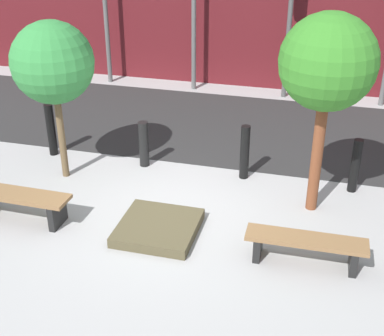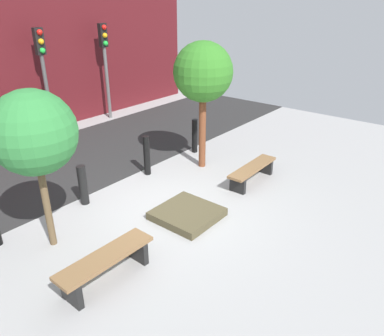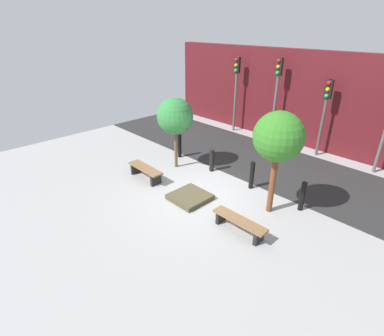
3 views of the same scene
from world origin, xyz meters
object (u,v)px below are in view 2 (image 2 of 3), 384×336
Objects in this scene: tree_behind_right_bench at (203,73)px; traffic_light_east at (105,54)px; tree_behind_left_bench at (33,133)px; planter_bed at (187,214)px; traffic_light_mid_east at (43,63)px; bench_left at (106,263)px; bollard_right at (195,136)px; bollard_center at (147,155)px; bench_right at (252,171)px; bollard_left at (83,185)px.

traffic_light_east is (1.35, 5.35, -0.14)m from tree_behind_right_bench.
planter_bed is at bearing -30.87° from tree_behind_left_bench.
tree_behind_right_bench is 0.97× the size of traffic_light_mid_east.
tree_behind_right_bench is at bearing 30.87° from planter_bed.
bench_left is 1.39× the size of planter_bed.
bollard_right is at bearing -69.71° from traffic_light_mid_east.
bollard_center is at bearing 36.69° from bench_left.
tree_behind_left_bench is at bearing -171.42° from bollard_right.
tree_behind_left_bench is at bearing -137.36° from traffic_light_east.
bench_right is 0.51× the size of traffic_light_east.
tree_behind_left_bench is 2.24m from bollard_left.
bollard_left is 0.91× the size of bollard_right.
bench_left is at bearing -130.17° from traffic_light_east.
tree_behind_right_bench is 3.85m from bollard_left.
bench_left is at bearing -116.45° from traffic_light_mid_east.
traffic_light_east reaches higher than bollard_center.
bollard_center is at bearing -119.76° from traffic_light_east.
bollard_center is at bearing 65.45° from planter_bed.
tree_behind_right_bench is (4.46, 0.00, 0.32)m from tree_behind_left_bench.
bollard_center reaches higher than planter_bed.
bollard_right reaches higher than bench_right.
traffic_light_mid_east is (-1.04, 5.35, -0.15)m from tree_behind_right_bench.
traffic_light_east is at bearing 50.69° from bench_left.
tree_behind_left_bench is at bearing -122.62° from traffic_light_mid_east.
traffic_light_east is (0.69, 4.58, 1.81)m from bollard_right.
tree_behind_left_bench reaches higher than planter_bed.
bench_left is 0.58× the size of tree_behind_left_bench.
tree_behind_right_bench is 3.28× the size of bollard_right.
tree_behind_right_bench is at bearing 19.82° from bench_left.
planter_bed is 1.22× the size of bollard_right.
tree_behind_right_bench is at bearing -31.31° from bollard_center.
bench_right is at bearing -35.83° from bollard_left.
tree_behind_left_bench is 5.43m from bollard_right.
bench_right is 2.64m from tree_behind_right_bench.
bollard_right is at bearing 8.58° from tree_behind_left_bench.
tree_behind_right_bench reaches higher than tree_behind_left_bench.
bollard_center is at bearing 180.00° from bollard_right.
traffic_light_east reaches higher than traffic_light_mid_east.
bollard_center is 1.92m from bollard_right.
planter_bed is at bearing -118.17° from traffic_light_east.
bollard_center is 4.92m from traffic_light_mid_east.
bench_right is at bearing -61.16° from bollard_center.
traffic_light_east reaches higher than planter_bed.
traffic_light_east is (4.54, 4.58, 1.86)m from bollard_left.
bollard_center is (1.92, 0.00, 0.06)m from bollard_left.
bollard_left is 0.87× the size of bollard_center.
planter_bed is 2.34m from bollard_left.
tree_behind_left_bench is 0.86× the size of traffic_light_mid_east.
tree_behind_left_bench is 2.90× the size of bollard_right.
bollard_right is (5.12, 0.77, -1.64)m from tree_behind_left_bench.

